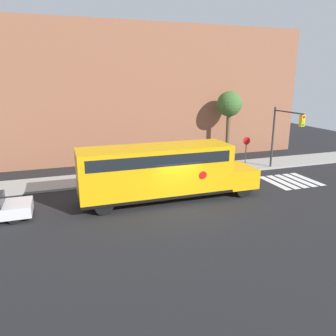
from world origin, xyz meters
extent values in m
plane|color=black|center=(0.00, 0.00, 0.00)|extent=(60.00, 60.00, 0.00)
cube|color=#9E9E99|center=(0.00, 6.50, 0.07)|extent=(44.00, 3.00, 0.15)
cube|color=#935B42|center=(0.00, 13.00, 5.70)|extent=(32.00, 4.00, 11.40)
cube|color=white|center=(7.74, 2.00, 0.00)|extent=(0.50, 3.20, 0.01)
cube|color=white|center=(8.44, 2.00, 0.00)|extent=(0.50, 3.20, 0.01)
cube|color=white|center=(9.14, 2.00, 0.00)|extent=(0.50, 3.20, 0.01)
cube|color=white|center=(9.84, 2.00, 0.00)|extent=(0.50, 3.20, 0.01)
cube|color=white|center=(10.54, 2.00, 0.00)|extent=(0.50, 3.20, 0.01)
cube|color=#EAA80F|center=(-0.97, 1.38, 1.85)|extent=(8.78, 2.50, 2.80)
cube|color=#EAA80F|center=(4.34, 1.38, 1.04)|extent=(1.85, 2.50, 1.17)
cube|color=black|center=(-0.97, 1.38, 0.53)|extent=(8.78, 2.54, 0.16)
cube|color=black|center=(-0.97, 1.38, 2.70)|extent=(8.08, 2.53, 0.64)
cylinder|color=red|center=(1.44, 0.09, 1.71)|extent=(0.44, 0.02, 0.44)
cylinder|color=black|center=(4.25, 2.46, 0.50)|extent=(1.00, 0.30, 1.00)
cylinder|color=black|center=(4.25, 0.30, 0.50)|extent=(1.00, 0.30, 1.00)
cylinder|color=black|center=(-4.16, 2.46, 0.50)|extent=(1.00, 0.30, 1.00)
cylinder|color=black|center=(-4.16, 0.30, 0.50)|extent=(1.00, 0.30, 1.00)
cylinder|color=black|center=(-8.53, 2.16, 0.32)|extent=(0.64, 0.22, 0.64)
cylinder|color=black|center=(-8.53, 0.59, 0.32)|extent=(0.64, 0.22, 0.64)
cylinder|color=#38383A|center=(7.60, 5.57, 1.18)|extent=(0.07, 0.07, 2.37)
cylinder|color=red|center=(7.60, 5.52, 2.34)|extent=(0.61, 0.03, 0.61)
cylinder|color=#38383A|center=(9.83, 5.35, 2.44)|extent=(0.16, 0.16, 4.87)
cylinder|color=#38383A|center=(9.83, 3.78, 4.62)|extent=(0.10, 3.13, 0.10)
cube|color=yellow|center=(9.83, 2.32, 4.17)|extent=(0.28, 0.28, 0.80)
cylinder|color=red|center=(9.83, 2.17, 4.43)|extent=(0.18, 0.02, 0.18)
cylinder|color=#EAB214|center=(9.83, 2.17, 4.17)|extent=(0.18, 0.02, 0.18)
cylinder|color=green|center=(9.83, 2.17, 3.91)|extent=(0.18, 0.02, 0.18)
cylinder|color=brown|center=(8.10, 9.40, 2.10)|extent=(0.38, 0.38, 4.20)
sphere|color=#3D662D|center=(8.10, 9.40, 4.85)|extent=(2.15, 2.15, 2.15)
camera|label=1|loc=(-6.13, -16.01, 6.96)|focal=35.00mm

